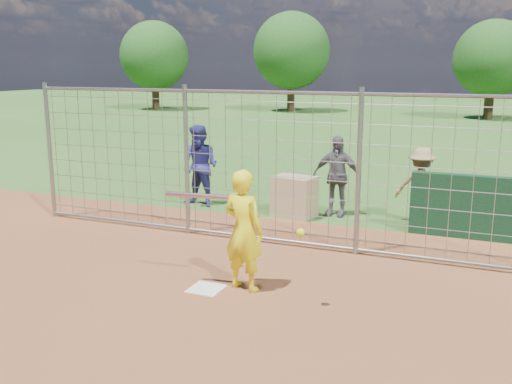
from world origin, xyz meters
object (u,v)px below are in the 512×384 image
at_px(bystander_a, 200,166).
at_px(batter, 244,230).
at_px(equipment_bin, 294,197).
at_px(bystander_b, 336,176).
at_px(bystander_c, 421,186).

bearing_deg(bystander_a, batter, -50.30).
xyz_separation_m(bystander_a, equipment_bin, (2.11, -0.07, -0.46)).
bearing_deg(bystander_b, batter, -91.44).
bearing_deg(bystander_b, equipment_bin, -150.53).
xyz_separation_m(batter, bystander_b, (0.12, 4.22, -0.01)).
distance_m(bystander_a, equipment_bin, 2.16).
relative_size(batter, bystander_a, 0.95).
height_order(bystander_c, equipment_bin, bystander_c).
bearing_deg(bystander_a, equipment_bin, 2.84).
xyz_separation_m(bystander_a, bystander_b, (2.84, 0.33, -0.06)).
bearing_deg(bystander_a, bystander_c, 9.58).
distance_m(batter, equipment_bin, 3.88).
height_order(bystander_b, bystander_c, bystander_b).
bearing_deg(batter, equipment_bin, -68.35).
bearing_deg(bystander_b, bystander_a, -173.04).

